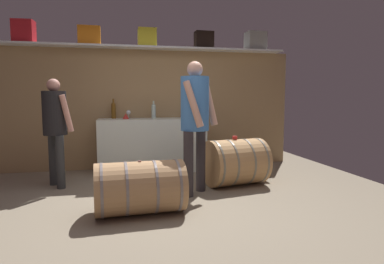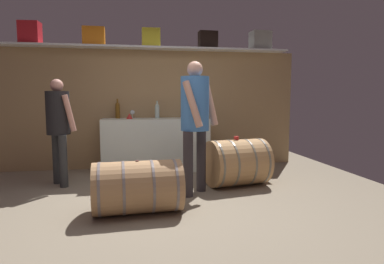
% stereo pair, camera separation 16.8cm
% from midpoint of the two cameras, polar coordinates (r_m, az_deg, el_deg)
% --- Properties ---
extents(ground_plane, '(6.51, 7.90, 0.02)m').
position_cam_midpoint_polar(ground_plane, '(4.43, -4.67, -10.69)').
color(ground_plane, gray).
extents(back_wall_panel, '(5.31, 0.10, 2.09)m').
position_cam_midpoint_polar(back_wall_panel, '(6.00, -6.23, 3.91)').
color(back_wall_panel, '#A28156').
rests_on(back_wall_panel, ground).
extents(high_shelf_board, '(4.88, 0.40, 0.03)m').
position_cam_midpoint_polar(high_shelf_board, '(5.91, -6.26, 14.20)').
color(high_shelf_board, silver).
rests_on(high_shelf_board, back_wall_panel).
extents(toolcase_red, '(0.33, 0.25, 0.36)m').
position_cam_midpoint_polar(toolcase_red, '(6.14, -25.48, 15.20)').
color(toolcase_red, red).
rests_on(toolcase_red, high_shelf_board).
extents(toolcase_orange, '(0.36, 0.23, 0.31)m').
position_cam_midpoint_polar(toolcase_orange, '(5.96, -15.80, 15.60)').
color(toolcase_orange, orange).
rests_on(toolcase_orange, high_shelf_board).
extents(toolcase_yellow, '(0.31, 0.30, 0.31)m').
position_cam_midpoint_polar(toolcase_yellow, '(5.94, -6.24, 15.81)').
color(toolcase_yellow, yellow).
rests_on(toolcase_yellow, high_shelf_board).
extents(toolcase_black, '(0.33, 0.22, 0.30)m').
position_cam_midpoint_polar(toolcase_black, '(6.08, 3.58, 15.58)').
color(toolcase_black, black).
rests_on(toolcase_black, high_shelf_board).
extents(toolcase_grey, '(0.36, 0.29, 0.33)m').
position_cam_midpoint_polar(toolcase_grey, '(6.37, 12.48, 15.15)').
color(toolcase_grey, gray).
rests_on(toolcase_grey, high_shelf_board).
extents(work_cabinet, '(1.81, 0.55, 0.90)m').
position_cam_midpoint_polar(work_cabinet, '(5.73, -5.42, -2.16)').
color(work_cabinet, white).
rests_on(work_cabinet, ground).
extents(wine_bottle_clear, '(0.08, 0.08, 0.30)m').
position_cam_midpoint_polar(wine_bottle_clear, '(5.72, -5.20, 3.70)').
color(wine_bottle_clear, '#B3C8BB').
rests_on(wine_bottle_clear, work_cabinet).
extents(wine_bottle_amber, '(0.08, 0.08, 0.34)m').
position_cam_midpoint_polar(wine_bottle_amber, '(5.84, -11.94, 3.78)').
color(wine_bottle_amber, brown).
rests_on(wine_bottle_amber, work_cabinet).
extents(wine_glass, '(0.08, 0.08, 0.14)m').
position_cam_midpoint_polar(wine_glass, '(5.83, -9.45, 3.33)').
color(wine_glass, white).
rests_on(wine_glass, work_cabinet).
extents(red_funnel, '(0.11, 0.11, 0.09)m').
position_cam_midpoint_polar(red_funnel, '(5.67, -9.94, 2.73)').
color(red_funnel, red).
rests_on(red_funnel, work_cabinet).
extents(wine_barrel_near, '(0.94, 0.80, 0.67)m').
position_cam_midpoint_polar(wine_barrel_near, '(4.80, 8.75, -5.22)').
color(wine_barrel_near, tan).
rests_on(wine_barrel_near, ground).
extents(wine_barrel_far, '(0.98, 0.63, 0.59)m').
position_cam_midpoint_polar(wine_barrel_far, '(3.67, -8.07, -9.39)').
color(wine_barrel_far, tan).
rests_on(wine_barrel_far, ground).
extents(tasting_cup, '(0.07, 0.07, 0.05)m').
position_cam_midpoint_polar(tasting_cup, '(4.74, 8.68, -1.00)').
color(tasting_cup, red).
rests_on(tasting_cup, wine_barrel_near).
extents(winemaker_pouring, '(0.43, 0.49, 1.52)m').
position_cam_midpoint_polar(winemaker_pouring, '(5.01, -21.17, 1.83)').
color(winemaker_pouring, '#303233').
rests_on(winemaker_pouring, ground).
extents(visitor_tasting, '(0.53, 0.54, 1.72)m').
position_cam_midpoint_polar(visitor_tasting, '(4.24, 1.72, 3.20)').
color(visitor_tasting, '#342F33').
rests_on(visitor_tasting, ground).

